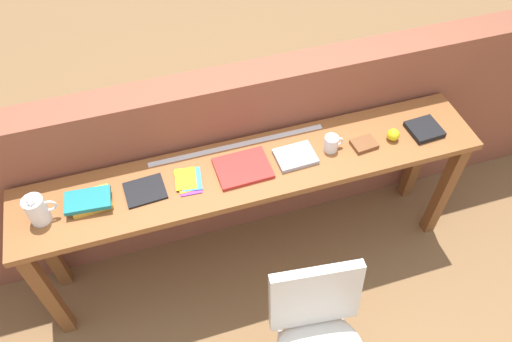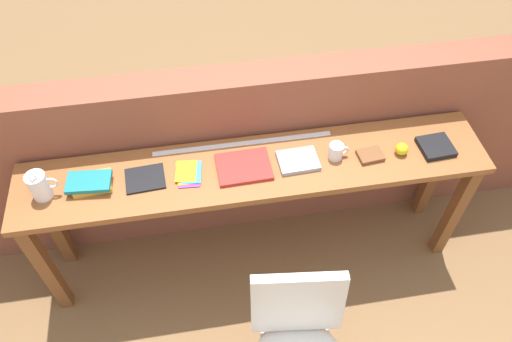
% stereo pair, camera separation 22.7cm
% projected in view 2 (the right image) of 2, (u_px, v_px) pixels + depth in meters
% --- Properties ---
extents(ground_plane, '(40.00, 40.00, 0.00)m').
position_uv_depth(ground_plane, '(262.00, 294.00, 3.10)').
color(ground_plane, brown).
extents(brick_wall_back, '(6.00, 0.20, 1.22)m').
position_uv_depth(brick_wall_back, '(246.00, 153.00, 3.04)').
color(brick_wall_back, brown).
rests_on(brick_wall_back, ground).
extents(sideboard, '(2.50, 0.44, 0.88)m').
position_uv_depth(sideboard, '(255.00, 183.00, 2.73)').
color(sideboard, brown).
rests_on(sideboard, ground).
extents(chair_white_moulded, '(0.49, 0.50, 0.89)m').
position_uv_depth(chair_white_moulded, '(298.00, 342.00, 2.38)').
color(chair_white_moulded, silver).
rests_on(chair_white_moulded, ground).
extents(pitcher_white, '(0.14, 0.10, 0.18)m').
position_uv_depth(pitcher_white, '(39.00, 186.00, 2.44)').
color(pitcher_white, white).
rests_on(pitcher_white, sideboard).
extents(book_stack_leftmost, '(0.23, 0.17, 0.05)m').
position_uv_depth(book_stack_leftmost, '(91.00, 182.00, 2.51)').
color(book_stack_leftmost, gold).
rests_on(book_stack_leftmost, sideboard).
extents(magazine_cycling, '(0.21, 0.18, 0.01)m').
position_uv_depth(magazine_cycling, '(145.00, 179.00, 2.56)').
color(magazine_cycling, black).
rests_on(magazine_cycling, sideboard).
extents(pamphlet_pile_colourful, '(0.15, 0.18, 0.01)m').
position_uv_depth(pamphlet_pile_colourful, '(189.00, 173.00, 2.58)').
color(pamphlet_pile_colourful, '#E5334C').
rests_on(pamphlet_pile_colourful, sideboard).
extents(book_open_centre, '(0.29, 0.23, 0.02)m').
position_uv_depth(book_open_centre, '(244.00, 167.00, 2.60)').
color(book_open_centre, red).
rests_on(book_open_centre, sideboard).
extents(book_grey_hardcover, '(0.22, 0.17, 0.02)m').
position_uv_depth(book_grey_hardcover, '(298.00, 161.00, 2.63)').
color(book_grey_hardcover, '#9E9EA3').
rests_on(book_grey_hardcover, sideboard).
extents(mug, '(0.11, 0.08, 0.09)m').
position_uv_depth(mug, '(336.00, 151.00, 2.63)').
color(mug, white).
rests_on(mug, sideboard).
extents(leather_journal_brown, '(0.14, 0.11, 0.02)m').
position_uv_depth(leather_journal_brown, '(370.00, 155.00, 2.65)').
color(leather_journal_brown, brown).
rests_on(leather_journal_brown, sideboard).
extents(sports_ball_small, '(0.07, 0.07, 0.07)m').
position_uv_depth(sports_ball_small, '(402.00, 149.00, 2.65)').
color(sports_ball_small, yellow).
rests_on(sports_ball_small, sideboard).
extents(book_repair_rightmost, '(0.18, 0.18, 0.03)m').
position_uv_depth(book_repair_rightmost, '(436.00, 147.00, 2.69)').
color(book_repair_rightmost, black).
rests_on(book_repair_rightmost, sideboard).
extents(ruler_metal_back_edge, '(0.98, 0.03, 0.00)m').
position_uv_depth(ruler_metal_back_edge, '(243.00, 144.00, 2.72)').
color(ruler_metal_back_edge, silver).
rests_on(ruler_metal_back_edge, sideboard).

